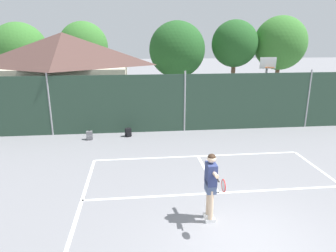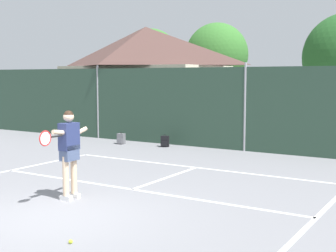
% 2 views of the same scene
% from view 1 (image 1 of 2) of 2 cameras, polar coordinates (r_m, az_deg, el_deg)
% --- Properties ---
extents(ground_plane, '(120.00, 120.00, 0.00)m').
position_cam_1_polar(ground_plane, '(7.79, 14.38, -20.79)').
color(ground_plane, gray).
extents(court_markings, '(8.30, 11.10, 0.01)m').
position_cam_1_polar(court_markings, '(8.28, 12.77, -18.16)').
color(court_markings, white).
rests_on(court_markings, ground).
extents(chainlink_fence, '(26.09, 0.09, 3.02)m').
position_cam_1_polar(chainlink_fence, '(15.29, 3.13, 4.32)').
color(chainlink_fence, '#284233').
rests_on(chainlink_fence, ground).
extents(basketball_hoop, '(0.90, 0.67, 3.55)m').
position_cam_1_polar(basketball_hoop, '(17.75, 17.83, 8.11)').
color(basketball_hoop, '#9E9EA3').
rests_on(basketball_hoop, ground).
extents(clubhouse_building, '(7.41, 4.90, 4.84)m').
position_cam_1_polar(clubhouse_building, '(18.56, -18.55, 9.00)').
color(clubhouse_building, beige).
rests_on(clubhouse_building, ground).
extents(treeline_backdrop, '(25.68, 4.14, 6.30)m').
position_cam_1_polar(treeline_backdrop, '(25.83, -0.40, 14.52)').
color(treeline_backdrop, brown).
rests_on(treeline_backdrop, ground).
extents(tennis_player, '(0.26, 1.43, 1.85)m').
position_cam_1_polar(tennis_player, '(7.93, 8.00, -10.20)').
color(tennis_player, silver).
rests_on(tennis_player, ground).
extents(backpack_grey, '(0.30, 0.27, 0.46)m').
position_cam_1_polar(backpack_grey, '(14.69, -14.43, -1.74)').
color(backpack_grey, slate).
rests_on(backpack_grey, ground).
extents(backpack_black, '(0.32, 0.31, 0.46)m').
position_cam_1_polar(backpack_black, '(14.80, -7.41, -1.21)').
color(backpack_black, black).
rests_on(backpack_black, ground).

